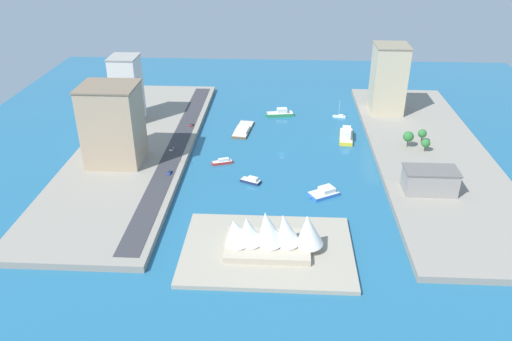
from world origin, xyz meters
name	(u,v)px	position (x,y,z in m)	size (l,w,h in m)	color
ground_plane	(282,154)	(0.00, 0.00, 0.00)	(440.00, 440.00, 0.00)	#23668E
quay_west	(431,155)	(-91.87, 0.00, 1.69)	(70.00, 240.00, 3.39)	gray
quay_east	(137,148)	(91.87, 0.00, 1.69)	(70.00, 240.00, 3.39)	gray
peninsula_point	(267,250)	(5.43, 102.24, 1.00)	(76.06, 53.97, 2.00)	#A89E89
road_strip	(177,146)	(66.07, 0.00, 3.46)	(11.70, 228.00, 0.15)	#38383D
ferry_green_doubledeck	(280,113)	(1.61, -65.68, 1.83)	(21.66, 10.40, 5.52)	#2D8C4C
patrol_launch_navy	(251,180)	(16.83, 38.20, 1.32)	(12.66, 8.93, 3.53)	#1E284C
sailboat_small_white	(339,116)	(-41.81, -63.98, 0.95)	(9.98, 3.45, 13.11)	white
tugboat_red	(222,162)	(35.55, 15.63, 1.24)	(13.32, 7.38, 3.32)	red
barge_flat_brown	(243,129)	(26.99, -34.81, 1.17)	(13.96, 31.27, 3.06)	brown
ferry_yellow_fast	(346,135)	(-42.69, -25.30, 2.78)	(11.02, 27.10, 7.54)	yellow
catamaran_blue	(324,192)	(-23.39, 49.93, 1.59)	(17.88, 15.67, 4.28)	blue
office_block_beige	(388,79)	(-75.21, -69.91, 27.89)	(23.58, 25.25, 48.94)	#C6B793
carpark_squat_concrete	(430,180)	(-78.09, 48.82, 9.92)	(27.81, 15.20, 12.99)	gray
hotel_broad_white	(127,89)	(107.14, -42.76, 26.15)	(18.64, 21.20, 45.45)	silver
apartment_midrise_tan	(113,124)	(97.11, 22.00, 26.69)	(31.94, 28.32, 46.53)	tan
van_white	(172,149)	(68.15, 5.60, 4.32)	(2.11, 5.00, 1.59)	black
hatchback_blue	(169,172)	(63.13, 36.48, 4.30)	(1.91, 4.96, 1.56)	black
pickup_red	(192,125)	(62.34, -34.15, 4.26)	(1.93, 4.33, 1.47)	black
traffic_light_waterfront	(180,155)	(59.38, 21.62, 7.73)	(0.36, 0.36, 6.50)	black
opera_landmark	(270,233)	(4.44, 102.24, 10.22)	(46.12, 24.11, 19.88)	#BCAD93
park_tree_cluster	(417,137)	(-83.89, -7.61, 9.81)	(16.51, 19.08, 10.39)	brown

